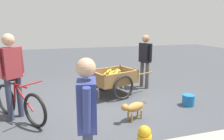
{
  "coord_description": "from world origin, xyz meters",
  "views": [
    {
      "loc": [
        1.34,
        4.65,
        1.87
      ],
      "look_at": [
        -0.07,
        -0.16,
        0.75
      ],
      "focal_mm": 32.68,
      "sensor_mm": 36.0,
      "label": 1
    }
  ],
  "objects_px": {
    "vendor_person": "(145,57)",
    "cyclist_person": "(11,69)",
    "dog": "(134,107)",
    "bicycle": "(19,103)",
    "plastic_bucket": "(188,100)",
    "bystander_person": "(87,115)",
    "fruit_cart": "(114,79)"
  },
  "relations": [
    {
      "from": "vendor_person",
      "to": "cyclist_person",
      "type": "distance_m",
      "value": 3.59
    },
    {
      "from": "plastic_bucket",
      "to": "fruit_cart",
      "type": "bearing_deg",
      "value": -39.45
    },
    {
      "from": "cyclist_person",
      "to": "plastic_bucket",
      "type": "bearing_deg",
      "value": 173.87
    },
    {
      "from": "cyclist_person",
      "to": "dog",
      "type": "distance_m",
      "value": 2.5
    },
    {
      "from": "vendor_person",
      "to": "dog",
      "type": "height_order",
      "value": "vendor_person"
    },
    {
      "from": "bicycle",
      "to": "plastic_bucket",
      "type": "height_order",
      "value": "bicycle"
    },
    {
      "from": "fruit_cart",
      "to": "plastic_bucket",
      "type": "height_order",
      "value": "fruit_cart"
    },
    {
      "from": "bystander_person",
      "to": "cyclist_person",
      "type": "bearing_deg",
      "value": -63.26
    },
    {
      "from": "bystander_person",
      "to": "bicycle",
      "type": "bearing_deg",
      "value": -64.07
    },
    {
      "from": "cyclist_person",
      "to": "bicycle",
      "type": "bearing_deg",
      "value": 129.23
    },
    {
      "from": "vendor_person",
      "to": "dog",
      "type": "bearing_deg",
      "value": 59.47
    },
    {
      "from": "dog",
      "to": "bystander_person",
      "type": "xyz_separation_m",
      "value": [
        1.15,
        1.45,
        0.65
      ]
    },
    {
      "from": "vendor_person",
      "to": "bystander_person",
      "type": "bearing_deg",
      "value": 55.89
    },
    {
      "from": "bicycle",
      "to": "bystander_person",
      "type": "xyz_separation_m",
      "value": [
        -1.01,
        2.08,
        0.56
      ]
    },
    {
      "from": "fruit_cart",
      "to": "bystander_person",
      "type": "distance_m",
      "value": 3.27
    },
    {
      "from": "vendor_person",
      "to": "plastic_bucket",
      "type": "bearing_deg",
      "value": 104.06
    },
    {
      "from": "vendor_person",
      "to": "cyclist_person",
      "type": "bearing_deg",
      "value": 19.07
    },
    {
      "from": "vendor_person",
      "to": "dog",
      "type": "xyz_separation_m",
      "value": [
        1.14,
        1.93,
        -0.67
      ]
    },
    {
      "from": "fruit_cart",
      "to": "bicycle",
      "type": "xyz_separation_m",
      "value": [
        2.22,
        0.92,
        -0.09
      ]
    },
    {
      "from": "plastic_bucket",
      "to": "vendor_person",
      "type": "bearing_deg",
      "value": -75.94
    },
    {
      "from": "vendor_person",
      "to": "bystander_person",
      "type": "distance_m",
      "value": 4.07
    },
    {
      "from": "cyclist_person",
      "to": "plastic_bucket",
      "type": "xyz_separation_m",
      "value": [
        -3.79,
        0.41,
        -0.9
      ]
    },
    {
      "from": "plastic_bucket",
      "to": "bystander_person",
      "type": "bearing_deg",
      "value": 33.79
    },
    {
      "from": "vendor_person",
      "to": "dog",
      "type": "relative_size",
      "value": 2.49
    },
    {
      "from": "dog",
      "to": "plastic_bucket",
      "type": "bearing_deg",
      "value": -167.29
    },
    {
      "from": "cyclist_person",
      "to": "bystander_person",
      "type": "distance_m",
      "value": 2.47
    },
    {
      "from": "bicycle",
      "to": "dog",
      "type": "bearing_deg",
      "value": 163.63
    },
    {
      "from": "fruit_cart",
      "to": "bicycle",
      "type": "bearing_deg",
      "value": 22.6
    },
    {
      "from": "vendor_person",
      "to": "bystander_person",
      "type": "height_order",
      "value": "vendor_person"
    },
    {
      "from": "bicycle",
      "to": "plastic_bucket",
      "type": "xyz_separation_m",
      "value": [
        -3.69,
        0.29,
        -0.22
      ]
    },
    {
      "from": "cyclist_person",
      "to": "bystander_person",
      "type": "xyz_separation_m",
      "value": [
        -1.11,
        2.2,
        -0.12
      ]
    },
    {
      "from": "plastic_bucket",
      "to": "bystander_person",
      "type": "relative_size",
      "value": 0.18
    }
  ]
}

